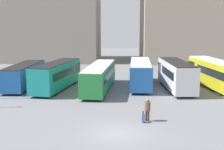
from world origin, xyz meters
name	(u,v)px	position (x,y,z in m)	size (l,w,h in m)	color
ground_plane	(117,133)	(0.00, 0.00, 0.00)	(160.00, 160.00, 0.00)	slate
bus_0	(24,75)	(-11.65, 16.33, 1.51)	(2.67, 10.45, 2.77)	#1E56A3
bus_1	(57,74)	(-7.36, 15.34, 1.71)	(4.22, 11.08, 3.15)	#19847F
bus_2	(100,76)	(-2.26, 14.99, 1.59)	(3.41, 12.60, 2.90)	#237A38
bus_3	(140,73)	(2.66, 17.26, 1.68)	(2.99, 11.03, 3.09)	#1E56A3
bus_4	(176,74)	(6.75, 15.52, 1.79)	(3.04, 10.67, 3.30)	silver
bus_5	(216,73)	(11.63, 16.29, 1.81)	(4.10, 12.48, 3.32)	gold
traveler	(147,108)	(2.35, 2.86, 1.09)	(0.57, 0.57, 1.84)	#4C3828
suitcase	(143,118)	(2.01, 2.47, 0.34)	(0.24, 0.40, 0.98)	#334CB2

